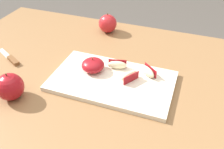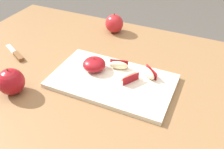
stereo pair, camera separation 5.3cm
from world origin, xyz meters
name	(u,v)px [view 1 (the left image)]	position (x,y,z in m)	size (l,w,h in m)	color
dining_table	(121,103)	(0.00, 0.00, 0.68)	(1.49, 0.91, 0.77)	brown
cutting_board	(112,81)	(-0.03, -0.01, 0.78)	(0.42, 0.24, 0.02)	beige
apple_half_skin_up	(93,65)	(-0.11, 0.02, 0.81)	(0.08, 0.08, 0.05)	maroon
apple_wedge_middle	(117,65)	(-0.03, 0.06, 0.80)	(0.07, 0.04, 0.03)	beige
apple_wedge_left	(129,76)	(0.03, 0.01, 0.80)	(0.06, 0.07, 0.03)	beige
apple_wedge_right	(148,71)	(0.08, 0.06, 0.80)	(0.07, 0.06, 0.03)	beige
paring_knife	(12,59)	(-0.45, -0.01, 0.78)	(0.15, 0.09, 0.01)	silver
whole_apple_red_delicious	(10,87)	(-0.31, -0.19, 0.81)	(0.09, 0.09, 0.10)	maroon
whole_apple_crimson	(108,24)	(-0.18, 0.34, 0.81)	(0.08, 0.08, 0.09)	#B21E23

